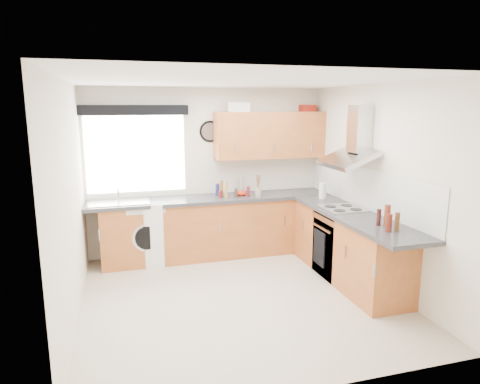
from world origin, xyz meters
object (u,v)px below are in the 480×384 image
object	(u,v)px
oven	(341,244)
upper_cabinets	(270,135)
extractor_hood	(353,143)
washing_machine	(146,232)

from	to	relation	value
oven	upper_cabinets	size ratio (longest dim) A/B	0.50
oven	extractor_hood	size ratio (longest dim) A/B	1.09
extractor_hood	washing_machine	size ratio (longest dim) A/B	0.86
upper_cabinets	washing_machine	world-z (taller)	upper_cabinets
extractor_hood	oven	bearing A→B (deg)	180.00
oven	washing_machine	bearing A→B (deg)	153.79
extractor_hood	upper_cabinets	distance (m)	1.48
oven	upper_cabinets	xyz separation A→B (m)	(-0.55, 1.32, 1.38)
extractor_hood	upper_cabinets	bearing A→B (deg)	116.13
oven	extractor_hood	xyz separation A→B (m)	(0.10, -0.00, 1.34)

